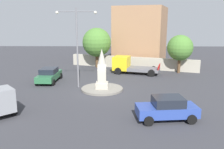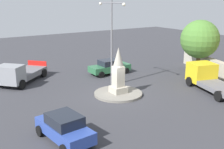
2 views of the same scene
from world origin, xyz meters
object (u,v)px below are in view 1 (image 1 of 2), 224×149
object	(u,v)px
truck_yellow_parked_right	(129,65)
tree_near_wall	(97,42)
corner_building	(141,35)
tree_mid_cluster	(180,48)
monument	(102,70)
car_blue_parked_left	(167,108)
streetlamp	(77,40)
car_green_approaching	(49,75)

from	to	relation	value
truck_yellow_parked_right	tree_near_wall	size ratio (longest dim) A/B	1.10
corner_building	tree_mid_cluster	bearing A→B (deg)	-63.65
monument	car_blue_parked_left	distance (m)	8.43
car_blue_parked_left	tree_mid_cluster	size ratio (longest dim) A/B	0.86
streetlamp	corner_building	distance (m)	16.89
tree_near_wall	tree_mid_cluster	size ratio (longest dim) A/B	1.16
truck_yellow_parked_right	tree_mid_cluster	distance (m)	6.73
monument	truck_yellow_parked_right	xyz separation A→B (m)	(2.96, 7.48, -0.92)
truck_yellow_parked_right	monument	bearing A→B (deg)	-111.58
car_blue_parked_left	car_green_approaching	distance (m)	14.51
monument	car_green_approaching	xyz separation A→B (m)	(-5.91, 2.98, -1.15)
truck_yellow_parked_right	corner_building	world-z (taller)	corner_building
tree_mid_cluster	car_green_approaching	bearing A→B (deg)	-162.55
car_blue_parked_left	tree_mid_cluster	world-z (taller)	tree_mid_cluster
car_green_approaching	tree_near_wall	world-z (taller)	tree_near_wall
tree_mid_cluster	tree_near_wall	bearing A→B (deg)	161.78
corner_building	tree_near_wall	xyz separation A→B (m)	(-6.64, -4.68, -0.77)
streetlamp	tree_near_wall	world-z (taller)	streetlamp
car_blue_parked_left	monument	bearing A→B (deg)	124.40
car_blue_parked_left	truck_yellow_parked_right	world-z (taller)	truck_yellow_parked_right
car_blue_parked_left	tree_near_wall	size ratio (longest dim) A/B	0.75
monument	tree_near_wall	size ratio (longest dim) A/B	0.68
car_blue_parked_left	truck_yellow_parked_right	size ratio (longest dim) A/B	0.68
car_green_approaching	car_blue_parked_left	bearing A→B (deg)	-42.89
monument	tree_mid_cluster	size ratio (longest dim) A/B	0.78
monument	tree_mid_cluster	distance (m)	12.20
monument	tree_mid_cluster	xyz separation A→B (m)	(9.32, 7.77, 1.26)
car_green_approaching	corner_building	bearing A→B (deg)	49.31
monument	tree_near_wall	bearing A→B (deg)	96.96
monument	car_blue_parked_left	bearing A→B (deg)	-55.60
truck_yellow_parked_right	corner_building	size ratio (longest dim) A/B	0.71
monument	truck_yellow_parked_right	distance (m)	8.09
car_blue_parked_left	corner_building	bearing A→B (deg)	88.66
streetlamp	car_green_approaching	xyz separation A→B (m)	(-3.50, 2.05, -3.94)
monument	streetlamp	bearing A→B (deg)	158.96
car_green_approaching	streetlamp	bearing A→B (deg)	-30.42
monument	truck_yellow_parked_right	bearing A→B (deg)	68.42
car_green_approaching	tree_near_wall	xyz separation A→B (m)	(4.53, 8.31, 2.76)
streetlamp	car_blue_parked_left	xyz separation A→B (m)	(7.14, -7.82, -3.91)
truck_yellow_parked_right	car_blue_parked_left	bearing A→B (deg)	-83.01
streetlamp	corner_building	xyz separation A→B (m)	(7.67, 15.04, -0.41)
truck_yellow_parked_right	corner_building	xyz separation A→B (m)	(2.30, 8.49, 3.29)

